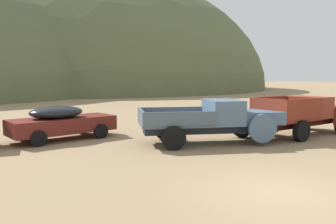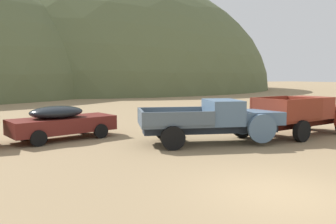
% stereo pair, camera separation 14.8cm
% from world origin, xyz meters
% --- Properties ---
extents(ground_plane, '(300.00, 300.00, 0.00)m').
position_xyz_m(ground_plane, '(0.00, 0.00, 0.00)').
color(ground_plane, '#937A56').
extents(hill_far_right, '(83.88, 77.30, 52.67)m').
position_xyz_m(hill_far_right, '(11.69, 75.53, 0.00)').
color(hill_far_right, '#56603D').
rests_on(hill_far_right, ground).
extents(car_oxblood, '(5.22, 3.01, 1.57)m').
position_xyz_m(car_oxblood, '(-3.75, 9.89, 0.82)').
color(car_oxblood, maroon).
rests_on(car_oxblood, ground).
extents(truck_chalk_blue, '(6.45, 3.69, 1.89)m').
position_xyz_m(truck_chalk_blue, '(2.23, 6.12, 1.01)').
color(truck_chalk_blue, '#262D39').
rests_on(truck_chalk_blue, ground).
extents(truck_rust_red, '(5.85, 3.04, 1.91)m').
position_xyz_m(truck_rust_red, '(7.53, 6.16, 1.01)').
color(truck_rust_red, '#42140D').
rests_on(truck_rust_red, ground).
extents(bush_front_right, '(0.97, 0.79, 0.78)m').
position_xyz_m(bush_front_right, '(0.90, 8.45, 0.20)').
color(bush_front_right, '#5B8E42').
rests_on(bush_front_right, ground).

